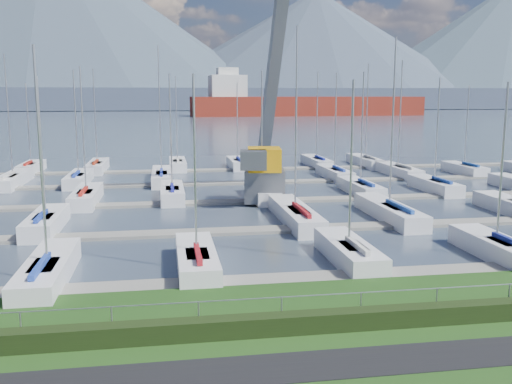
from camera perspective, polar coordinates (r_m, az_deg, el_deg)
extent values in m
cube|color=black|center=(18.97, 7.56, -16.70)|extent=(160.00, 2.00, 0.04)
cube|color=#3D4859|center=(279.42, -8.21, 7.82)|extent=(800.00, 540.00, 0.20)
cube|color=black|center=(21.10, 5.51, -12.82)|extent=(80.00, 0.70, 0.70)
cylinder|color=gray|center=(21.16, 5.27, -10.28)|extent=(80.00, 0.04, 0.04)
cube|color=#475268|center=(349.28, -8.45, 9.23)|extent=(900.00, 80.00, 12.00)
cone|color=#3E4C5B|center=(428.70, -19.96, 15.74)|extent=(340.00, 340.00, 115.00)
cone|color=#414D5F|center=(445.69, 6.00, 14.07)|extent=(300.00, 300.00, 85.00)
cube|color=slate|center=(27.15, 2.04, -8.85)|extent=(90.00, 1.60, 0.25)
cube|color=gray|center=(36.63, -1.00, -3.92)|extent=(90.00, 1.60, 0.25)
cube|color=slate|center=(46.33, -2.76, -1.04)|extent=(90.00, 1.60, 0.25)
cube|color=gray|center=(56.13, -3.91, 0.85)|extent=(90.00, 1.60, 0.25)
cube|color=slate|center=(66.00, -4.71, 2.17)|extent=(90.00, 1.60, 0.25)
cube|color=slate|center=(46.05, 0.82, 0.70)|extent=(3.61, 3.61, 2.60)
cube|color=orange|center=(45.77, 0.83, 3.30)|extent=(3.04, 3.73, 1.80)
cube|color=slate|center=(50.38, 2.02, 14.14)|extent=(1.41, 11.25, 19.89)
cube|color=slate|center=(43.59, -0.27, 3.24)|extent=(2.28, 2.45, 1.40)
cube|color=maroon|center=(241.33, 5.18, 8.29)|extent=(97.23, 21.96, 10.00)
cube|color=silver|center=(233.82, -2.88, 10.11)|extent=(14.56, 14.56, 12.00)
cube|color=silver|center=(233.98, -2.90, 11.82)|extent=(8.32, 8.32, 4.00)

